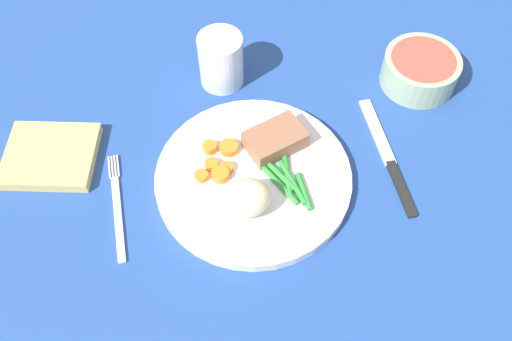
% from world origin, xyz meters
% --- Properties ---
extents(dining_table, '(1.20, 0.90, 0.02)m').
position_xyz_m(dining_table, '(0.00, 0.00, 0.01)').
color(dining_table, '#234793').
rests_on(dining_table, ground).
extents(dinner_plate, '(0.27, 0.27, 0.02)m').
position_xyz_m(dinner_plate, '(0.00, -0.03, 0.03)').
color(dinner_plate, white).
rests_on(dinner_plate, dining_table).
extents(meat_portion, '(0.09, 0.07, 0.03)m').
position_xyz_m(meat_portion, '(0.04, 0.02, 0.05)').
color(meat_portion, '#936047').
rests_on(meat_portion, dinner_plate).
extents(mashed_potatoes, '(0.07, 0.05, 0.05)m').
position_xyz_m(mashed_potatoes, '(-0.02, -0.07, 0.06)').
color(mashed_potatoes, beige).
rests_on(mashed_potatoes, dinner_plate).
extents(carrot_slices, '(0.07, 0.07, 0.01)m').
position_xyz_m(carrot_slices, '(-0.04, 0.00, 0.04)').
color(carrot_slices, orange).
rests_on(carrot_slices, dinner_plate).
extents(green_beans, '(0.06, 0.09, 0.01)m').
position_xyz_m(green_beans, '(0.04, -0.05, 0.04)').
color(green_beans, '#2D8C38').
rests_on(green_beans, dinner_plate).
extents(fork, '(0.01, 0.17, 0.00)m').
position_xyz_m(fork, '(-0.19, -0.03, 0.02)').
color(fork, silver).
rests_on(fork, dining_table).
extents(knife, '(0.02, 0.20, 0.01)m').
position_xyz_m(knife, '(0.19, -0.03, 0.02)').
color(knife, black).
rests_on(knife, dining_table).
extents(water_glass, '(0.07, 0.07, 0.08)m').
position_xyz_m(water_glass, '(-0.01, 0.17, 0.06)').
color(water_glass, silver).
rests_on(water_glass, dining_table).
extents(salad_bowl, '(0.11, 0.11, 0.05)m').
position_xyz_m(salad_bowl, '(0.29, 0.10, 0.05)').
color(salad_bowl, '#99B28C').
rests_on(salad_bowl, dining_table).
extents(napkin, '(0.15, 0.13, 0.02)m').
position_xyz_m(napkin, '(-0.27, 0.07, 0.03)').
color(napkin, '#DBBC6B').
rests_on(napkin, dining_table).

